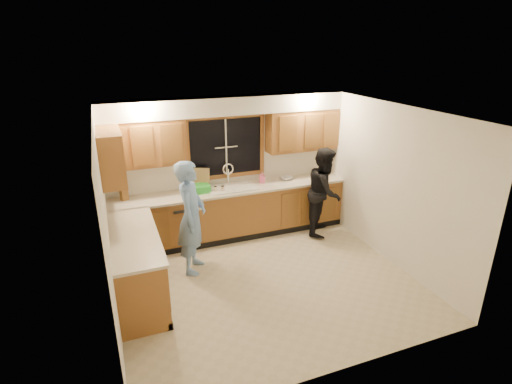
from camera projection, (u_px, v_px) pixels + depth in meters
floor at (266, 280)px, 5.98m from camera, size 4.20×4.20×0.00m
ceiling at (268, 113)px, 5.09m from camera, size 4.20×4.20×0.00m
wall_back at (226, 166)px, 7.19m from camera, size 4.20×0.00×4.20m
wall_left at (107, 227)px, 4.83m from camera, size 0.00×3.80×3.80m
wall_right at (391, 185)px, 6.24m from camera, size 0.00×3.80×3.80m
base_cabinets_back at (232, 213)px, 7.22m from camera, size 4.20×0.60×0.88m
base_cabinets_left at (137, 266)px, 5.52m from camera, size 0.60×1.90×0.88m
countertop_back at (232, 190)px, 7.04m from camera, size 4.20×0.63×0.04m
countertop_left at (134, 236)px, 5.36m from camera, size 0.63×1.90×0.04m
upper_cabinets_left at (143, 144)px, 6.36m from camera, size 1.35×0.33×0.75m
upper_cabinets_right at (302, 130)px, 7.32m from camera, size 1.35×0.33×0.75m
upper_cabinets_return at (111, 156)px, 5.65m from camera, size 0.33×0.90×0.75m
soffit at (228, 105)px, 6.65m from camera, size 4.20×0.35×0.30m
window_frame at (226, 147)px, 7.06m from camera, size 1.44×0.03×1.14m
sink at (232, 191)px, 7.07m from camera, size 0.86×0.52×0.57m
dishwasher at (186, 222)px, 6.93m from camera, size 0.60×0.56×0.82m
stove at (141, 288)px, 5.02m from camera, size 0.58×0.75×0.90m
man at (191, 217)px, 5.97m from camera, size 0.66×0.76×1.77m
woman at (324, 191)px, 7.22m from camera, size 0.96×0.99×1.61m
knife_block at (124, 194)px, 6.50m from camera, size 0.14×0.13×0.21m
cutting_board at (201, 179)px, 6.95m from camera, size 0.30×0.20×0.37m
dish_crate at (201, 188)px, 6.86m from camera, size 0.30×0.28×0.13m
soap_bottle at (262, 177)px, 7.29m from camera, size 0.10×0.11×0.20m
bowl at (287, 178)px, 7.48m from camera, size 0.24×0.24×0.05m
can_left at (223, 189)px, 6.84m from camera, size 0.07×0.07×0.11m
can_right at (215, 189)px, 6.85m from camera, size 0.06×0.06×0.11m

